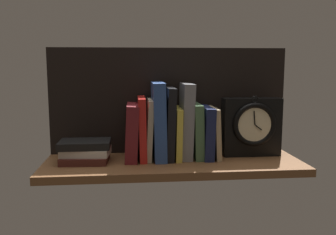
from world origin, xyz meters
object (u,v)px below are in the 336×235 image
(book_cream_twain, at_px, (149,129))
(book_blue_modern, at_px, (159,121))
(book_black_skeptic, at_px, (169,123))
(book_gray_chess, at_px, (186,121))
(book_yellow_seinlanguage, at_px, (177,133))
(book_tan_shortstories, at_px, (214,132))
(book_maroon_dawkins, at_px, (132,132))
(book_green_romantic, at_px, (196,131))
(book_red_requiem, at_px, (142,128))
(book_navy_bierce, at_px, (206,132))
(book_stack_side, at_px, (85,151))
(framed_clock, at_px, (252,126))

(book_cream_twain, distance_m, book_blue_modern, 0.04)
(book_black_skeptic, bearing_deg, book_blue_modern, 180.00)
(book_black_skeptic, bearing_deg, book_gray_chess, 0.00)
(book_cream_twain, height_order, book_yellow_seinlanguage, book_cream_twain)
(book_yellow_seinlanguage, xyz_separation_m, book_tan_shortstories, (0.13, 0.00, -0.00))
(book_black_skeptic, distance_m, book_yellow_seinlanguage, 0.04)
(book_gray_chess, relative_size, book_tan_shortstories, 1.48)
(book_maroon_dawkins, bearing_deg, book_green_romantic, -0.00)
(book_black_skeptic, relative_size, book_gray_chess, 0.95)
(book_maroon_dawkins, bearing_deg, book_yellow_seinlanguage, -0.00)
(book_maroon_dawkins, xyz_separation_m, book_gray_chess, (0.18, -0.00, 0.03))
(book_red_requiem, distance_m, book_navy_bierce, 0.22)
(book_black_skeptic, bearing_deg, book_yellow_seinlanguage, 0.00)
(book_cream_twain, relative_size, book_blue_modern, 0.78)
(book_red_requiem, height_order, book_black_skeptic, book_black_skeptic)
(book_gray_chess, height_order, book_stack_side, book_gray_chess)
(book_yellow_seinlanguage, bearing_deg, book_maroon_dawkins, 180.00)
(framed_clock, bearing_deg, book_red_requiem, -179.62)
(book_red_requiem, distance_m, framed_clock, 0.38)
(book_yellow_seinlanguage, relative_size, framed_clock, 0.82)
(book_blue_modern, bearing_deg, book_green_romantic, 0.00)
(book_stack_side, bearing_deg, book_navy_bierce, 4.09)
(book_stack_side, bearing_deg, framed_clock, 3.19)
(book_red_requiem, xyz_separation_m, book_tan_shortstories, (0.25, 0.00, -0.02))
(book_blue_modern, distance_m, book_yellow_seinlanguage, 0.08)
(book_stack_side, bearing_deg, book_yellow_seinlanguage, 5.43)
(book_cream_twain, distance_m, book_black_skeptic, 0.07)
(book_cream_twain, bearing_deg, book_blue_modern, 0.00)
(book_cream_twain, height_order, book_tan_shortstories, book_cream_twain)
(book_green_romantic, height_order, framed_clock, framed_clock)
(book_yellow_seinlanguage, height_order, book_navy_bierce, book_navy_bierce)
(book_blue_modern, bearing_deg, book_tan_shortstories, 0.00)
(book_navy_bierce, bearing_deg, book_maroon_dawkins, 180.00)
(book_maroon_dawkins, relative_size, book_red_requiem, 0.89)
(book_gray_chess, height_order, book_green_romantic, book_gray_chess)
(book_black_skeptic, xyz_separation_m, book_yellow_seinlanguage, (0.03, 0.00, -0.03))
(book_blue_modern, relative_size, book_tan_shortstories, 1.51)
(book_cream_twain, relative_size, book_tan_shortstories, 1.17)
(book_red_requiem, relative_size, book_cream_twain, 1.04)
(book_gray_chess, relative_size, framed_clock, 1.20)
(book_red_requiem, bearing_deg, book_stack_side, -171.19)
(book_black_skeptic, bearing_deg, framed_clock, 0.51)
(book_red_requiem, xyz_separation_m, book_gray_chess, (0.15, 0.00, 0.02))
(book_blue_modern, xyz_separation_m, book_stack_side, (-0.24, -0.03, -0.09))
(book_cream_twain, bearing_deg, book_tan_shortstories, 0.00)
(framed_clock, bearing_deg, book_navy_bierce, -179.10)
(book_maroon_dawkins, height_order, book_navy_bierce, book_maroon_dawkins)
(book_blue_modern, height_order, framed_clock, book_blue_modern)
(book_blue_modern, distance_m, book_gray_chess, 0.09)
(book_cream_twain, xyz_separation_m, book_yellow_seinlanguage, (0.09, 0.00, -0.01))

